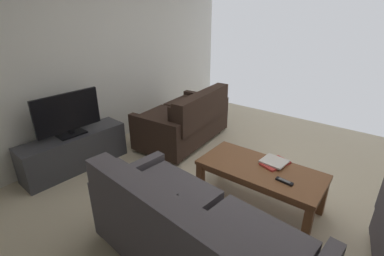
{
  "coord_description": "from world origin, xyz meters",
  "views": [
    {
      "loc": [
        -0.98,
        2.39,
        1.92
      ],
      "look_at": [
        0.4,
        0.59,
        0.93
      ],
      "focal_mm": 26.23,
      "sensor_mm": 36.0,
      "label": 1
    }
  ],
  "objects_px": {
    "loveseat_near": "(186,120)",
    "flat_tv": "(68,114)",
    "coffee_table": "(260,174)",
    "tv_stand": "(75,151)",
    "book_stack": "(275,162)",
    "sofa_main": "(192,237)",
    "tv_remote": "(284,181)"
  },
  "relations": [
    {
      "from": "coffee_table",
      "to": "tv_stand",
      "type": "xyz_separation_m",
      "value": [
        2.16,
        0.74,
        -0.14
      ]
    },
    {
      "from": "book_stack",
      "to": "flat_tv",
      "type": "bearing_deg",
      "value": 21.68
    },
    {
      "from": "loveseat_near",
      "to": "flat_tv",
      "type": "distance_m",
      "value": 1.63
    },
    {
      "from": "sofa_main",
      "to": "coffee_table",
      "type": "height_order",
      "value": "sofa_main"
    },
    {
      "from": "loveseat_near",
      "to": "tv_stand",
      "type": "height_order",
      "value": "loveseat_near"
    },
    {
      "from": "flat_tv",
      "to": "tv_stand",
      "type": "bearing_deg",
      "value": -9.25
    },
    {
      "from": "coffee_table",
      "to": "tv_remote",
      "type": "bearing_deg",
      "value": 159.55
    },
    {
      "from": "coffee_table",
      "to": "tv_stand",
      "type": "distance_m",
      "value": 2.29
    },
    {
      "from": "coffee_table",
      "to": "tv_stand",
      "type": "height_order",
      "value": "tv_stand"
    },
    {
      "from": "loveseat_near",
      "to": "coffee_table",
      "type": "relative_size",
      "value": 1.23
    },
    {
      "from": "loveseat_near",
      "to": "book_stack",
      "type": "distance_m",
      "value": 1.69
    },
    {
      "from": "tv_stand",
      "to": "sofa_main",
      "type": "bearing_deg",
      "value": 170.81
    },
    {
      "from": "loveseat_near",
      "to": "flat_tv",
      "type": "relative_size",
      "value": 1.87
    },
    {
      "from": "tv_remote",
      "to": "loveseat_near",
      "type": "bearing_deg",
      "value": -24.41
    },
    {
      "from": "sofa_main",
      "to": "flat_tv",
      "type": "relative_size",
      "value": 2.31
    },
    {
      "from": "loveseat_near",
      "to": "tv_remote",
      "type": "xyz_separation_m",
      "value": [
        -1.79,
        0.81,
        0.1
      ]
    },
    {
      "from": "sofa_main",
      "to": "flat_tv",
      "type": "xyz_separation_m",
      "value": [
        2.12,
        -0.34,
        0.37
      ]
    },
    {
      "from": "sofa_main",
      "to": "book_stack",
      "type": "xyz_separation_m",
      "value": [
        -0.12,
        -1.23,
        0.09
      ]
    },
    {
      "from": "coffee_table",
      "to": "tv_stand",
      "type": "bearing_deg",
      "value": 18.81
    },
    {
      "from": "loveseat_near",
      "to": "book_stack",
      "type": "relative_size",
      "value": 4.5
    },
    {
      "from": "sofa_main",
      "to": "flat_tv",
      "type": "bearing_deg",
      "value": -9.19
    },
    {
      "from": "sofa_main",
      "to": "loveseat_near",
      "type": "relative_size",
      "value": 1.23
    },
    {
      "from": "flat_tv",
      "to": "book_stack",
      "type": "distance_m",
      "value": 2.42
    },
    {
      "from": "sofa_main",
      "to": "tv_stand",
      "type": "xyz_separation_m",
      "value": [
        2.12,
        -0.34,
        -0.13
      ]
    },
    {
      "from": "book_stack",
      "to": "sofa_main",
      "type": "bearing_deg",
      "value": 84.49
    },
    {
      "from": "flat_tv",
      "to": "book_stack",
      "type": "xyz_separation_m",
      "value": [
        -2.24,
        -0.89,
        -0.28
      ]
    },
    {
      "from": "loveseat_near",
      "to": "flat_tv",
      "type": "xyz_separation_m",
      "value": [
        0.64,
        1.45,
        0.38
      ]
    },
    {
      "from": "coffee_table",
      "to": "tv_remote",
      "type": "relative_size",
      "value": 7.39
    },
    {
      "from": "sofa_main",
      "to": "coffee_table",
      "type": "relative_size",
      "value": 1.51
    },
    {
      "from": "tv_stand",
      "to": "book_stack",
      "type": "height_order",
      "value": "book_stack"
    },
    {
      "from": "flat_tv",
      "to": "book_stack",
      "type": "bearing_deg",
      "value": -158.32
    },
    {
      "from": "tv_remote",
      "to": "coffee_table",
      "type": "bearing_deg",
      "value": -20.45
    }
  ]
}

